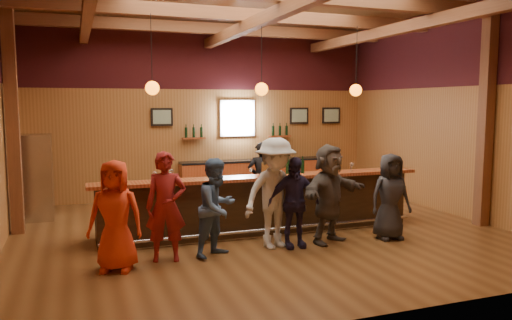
% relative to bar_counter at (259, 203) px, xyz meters
% --- Properties ---
extents(room, '(9.04, 9.00, 4.52)m').
position_rel_bar_counter_xyz_m(room, '(-0.02, -0.09, 2.69)').
color(room, brown).
rests_on(room, ground).
extents(bar_counter, '(6.30, 1.07, 1.11)m').
position_rel_bar_counter_xyz_m(bar_counter, '(0.00, 0.00, 0.00)').
color(bar_counter, black).
rests_on(bar_counter, ground).
extents(back_bar_cabinet, '(4.00, 0.52, 0.95)m').
position_rel_bar_counter_xyz_m(back_bar_cabinet, '(1.18, 3.57, -0.05)').
color(back_bar_cabinet, '#953A1B').
rests_on(back_bar_cabinet, ground).
extents(window, '(0.95, 0.09, 0.95)m').
position_rel_bar_counter_xyz_m(window, '(0.78, 3.80, 1.53)').
color(window, silver).
rests_on(window, room).
extents(framed_pictures, '(5.35, 0.05, 0.45)m').
position_rel_bar_counter_xyz_m(framed_pictures, '(1.65, 3.79, 1.58)').
color(framed_pictures, black).
rests_on(framed_pictures, room).
extents(wine_shelves, '(3.00, 0.18, 0.30)m').
position_rel_bar_counter_xyz_m(wine_shelves, '(0.78, 3.73, 1.10)').
color(wine_shelves, '#953A1B').
rests_on(wine_shelves, room).
extents(pendant_lights, '(4.24, 0.24, 1.37)m').
position_rel_bar_counter_xyz_m(pendant_lights, '(-0.02, -0.15, 2.19)').
color(pendant_lights, black).
rests_on(pendant_lights, room).
extents(stainless_fridge, '(0.70, 0.70, 1.80)m').
position_rel_bar_counter_xyz_m(stainless_fridge, '(-4.12, 2.45, 0.38)').
color(stainless_fridge, silver).
rests_on(stainless_fridge, ground).
extents(customer_orange, '(0.93, 0.76, 1.63)m').
position_rel_bar_counter_xyz_m(customer_orange, '(-2.79, -1.47, 0.29)').
color(customer_orange, red).
rests_on(customer_orange, ground).
extents(customer_redvest, '(0.70, 0.53, 1.71)m').
position_rel_bar_counter_xyz_m(customer_redvest, '(-2.01, -1.27, 0.33)').
color(customer_redvest, maroon).
rests_on(customer_redvest, ground).
extents(customer_denim, '(0.97, 0.91, 1.58)m').
position_rel_bar_counter_xyz_m(customer_denim, '(-1.20, -1.30, 0.27)').
color(customer_denim, '#435F87').
rests_on(customer_denim, ground).
extents(customer_white, '(1.33, 0.93, 1.87)m').
position_rel_bar_counter_xyz_m(customer_white, '(-0.16, -1.20, 0.41)').
color(customer_white, beige).
rests_on(customer_white, ground).
extents(customer_navy, '(0.93, 0.44, 1.55)m').
position_rel_bar_counter_xyz_m(customer_navy, '(0.14, -1.28, 0.25)').
color(customer_navy, '#231C39').
rests_on(customer_navy, ground).
extents(customer_brown, '(1.68, 1.15, 1.74)m').
position_rel_bar_counter_xyz_m(customer_brown, '(0.84, -1.22, 0.35)').
color(customer_brown, '#4C443D').
rests_on(customer_brown, ground).
extents(customer_dark, '(0.80, 0.57, 1.55)m').
position_rel_bar_counter_xyz_m(customer_dark, '(1.99, -1.39, 0.26)').
color(customer_dark, '#262527').
rests_on(customer_dark, ground).
extents(bartender, '(0.65, 0.49, 1.62)m').
position_rel_bar_counter_xyz_m(bartender, '(0.47, 1.15, 0.29)').
color(bartender, black).
rests_on(bartender, ground).
extents(ice_bucket, '(0.21, 0.21, 0.22)m').
position_rel_bar_counter_xyz_m(ice_bucket, '(0.07, -0.20, 0.70)').
color(ice_bucket, brown).
rests_on(ice_bucket, bar_counter).
extents(bottle_a, '(0.08, 0.08, 0.37)m').
position_rel_bar_counter_xyz_m(bottle_a, '(0.49, -0.23, 0.73)').
color(bottle_a, black).
rests_on(bottle_a, bar_counter).
extents(bottle_b, '(0.07, 0.07, 0.33)m').
position_rel_bar_counter_xyz_m(bottle_b, '(0.79, -0.26, 0.72)').
color(bottle_b, black).
rests_on(bottle_b, bar_counter).
extents(glass_a, '(0.07, 0.07, 0.17)m').
position_rel_bar_counter_xyz_m(glass_a, '(-2.77, -0.28, 0.71)').
color(glass_a, silver).
rests_on(glass_a, bar_counter).
extents(glass_b, '(0.08, 0.08, 0.19)m').
position_rel_bar_counter_xyz_m(glass_b, '(-2.06, -0.42, 0.72)').
color(glass_b, silver).
rests_on(glass_b, bar_counter).
extents(glass_c, '(0.08, 0.08, 0.19)m').
position_rel_bar_counter_xyz_m(glass_c, '(-1.73, -0.23, 0.72)').
color(glass_c, silver).
rests_on(glass_c, bar_counter).
extents(glass_d, '(0.08, 0.08, 0.18)m').
position_rel_bar_counter_xyz_m(glass_d, '(-0.89, -0.43, 0.72)').
color(glass_d, silver).
rests_on(glass_d, bar_counter).
extents(glass_e, '(0.07, 0.07, 0.16)m').
position_rel_bar_counter_xyz_m(glass_e, '(-0.28, -0.32, 0.70)').
color(glass_e, silver).
rests_on(glass_e, bar_counter).
extents(glass_f, '(0.08, 0.08, 0.19)m').
position_rel_bar_counter_xyz_m(glass_f, '(0.58, -0.31, 0.72)').
color(glass_f, silver).
rests_on(glass_f, bar_counter).
extents(glass_g, '(0.07, 0.07, 0.16)m').
position_rel_bar_counter_xyz_m(glass_g, '(1.31, -0.36, 0.70)').
color(glass_g, silver).
rests_on(glass_g, bar_counter).
extents(glass_h, '(0.08, 0.08, 0.17)m').
position_rel_bar_counter_xyz_m(glass_h, '(1.82, -0.32, 0.71)').
color(glass_h, silver).
rests_on(glass_h, bar_counter).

